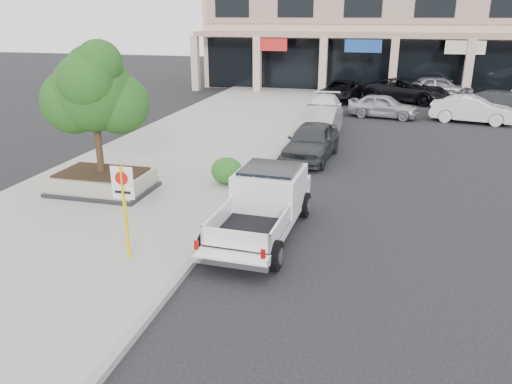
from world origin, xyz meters
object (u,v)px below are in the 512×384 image
Objects in this scene: lot_car_d at (407,90)px; lot_car_a at (383,106)px; lot_car_b at (472,110)px; curb_car_a at (312,141)px; no_parking_sign at (124,200)px; pickup_truck at (261,207)px; planter_tree at (99,92)px; curb_car_d at (340,91)px; curb_car_c at (323,108)px; lot_car_e at (439,87)px; planter at (103,182)px; curb_car_b at (320,123)px; lot_car_c at (508,104)px.

lot_car_a is at bearing -170.60° from lot_car_d.
lot_car_b is (4.81, -0.25, 0.04)m from lot_car_a.
lot_car_b is at bearing 56.70° from curb_car_a.
lot_car_b is at bearing 62.48° from no_parking_sign.
pickup_truck is 8.01m from curb_car_a.
planter_tree is 22.31m from curb_car_d.
curb_car_d is 1.12× the size of lot_car_b.
curb_car_c is at bearing 69.67° from planter_tree.
no_parking_sign is 18.86m from curb_car_c.
curb_car_c is (2.30, 18.70, -0.95)m from no_parking_sign.
lot_car_a is 0.84× the size of lot_car_e.
planter_tree reaches higher than lot_car_b.
planter_tree reaches higher than planter.
lot_car_d reaches higher than lot_car_b.
pickup_truck reaches higher than curb_car_a.
curb_car_c is at bearing 69.40° from planter.
curb_car_d is at bearing 75.34° from planter_tree.
curb_car_b reaches higher than curb_car_a.
planter is at bearing 162.40° from lot_car_a.
planter_tree is 1.00× the size of lot_car_a.
pickup_truck reaches higher than lot_car_e.
curb_car_c is (-0.41, 4.57, -0.07)m from curb_car_b.
curb_car_c is 9.00m from lot_car_d.
curb_car_c is at bearing 98.65° from curb_car_a.
lot_car_c is (15.67, 17.75, -2.65)m from planter_tree.
lot_car_e is at bearing 77.86° from pickup_truck.
lot_car_c is (7.05, 1.83, 0.08)m from lot_car_a.
curb_car_b is at bearing 137.98° from lot_car_b.
lot_car_a is at bearing 82.94° from pickup_truck.
curb_car_d is at bearing 75.11° from planter.
planter_tree is 15.57m from curb_car_c.
lot_car_c is at bearing -12.54° from curb_car_d.
curb_car_d is 1.23× the size of lot_car_a.
lot_car_a is (3.30, 1.54, -0.00)m from curb_car_c.
lot_car_d is at bearing 55.47° from curb_car_c.
lot_car_a is 0.76× the size of lot_car_c.
no_parking_sign is at bearing -88.22° from curb_car_d.
lot_car_b is at bearing 40.09° from curb_car_b.
lot_car_b is at bearing 49.38° from planter_tree.
curb_car_d is 4.54m from lot_car_d.
lot_car_c is at bearing -160.36° from lot_car_e.
no_parking_sign is 29.71m from lot_car_e.
curb_car_d is at bearing 120.44° from lot_car_d.
lot_car_c is 7.00m from lot_car_d.
planter is at bearing 150.10° from lot_car_b.
no_parking_sign reaches higher than curb_car_c.
curb_car_b is (5.74, 9.81, -2.66)m from planter_tree.
curb_car_b is 12.95m from lot_car_d.
curb_car_a is at bearing 45.61° from planter_tree.
curb_car_c is 8.21m from lot_car_b.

